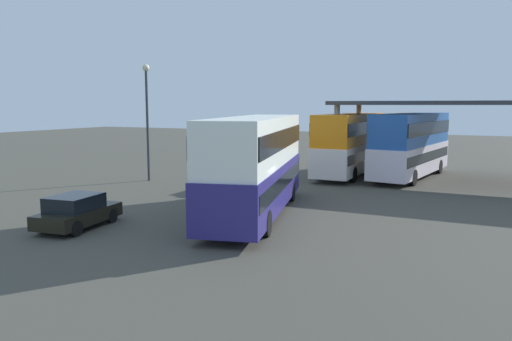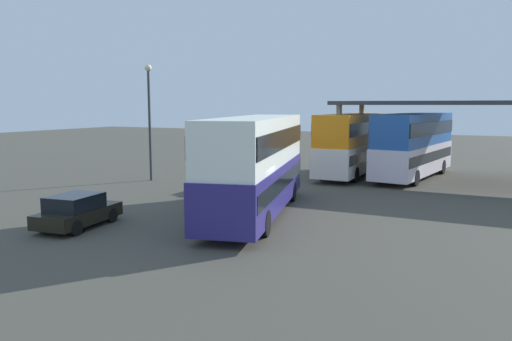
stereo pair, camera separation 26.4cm
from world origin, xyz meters
TOP-DOWN VIEW (x-y plane):
  - ground_plane at (0.00, 0.00)m, footprint 140.00×140.00m
  - double_decker_main at (-0.83, 2.86)m, footprint 5.05×11.58m
  - parked_hatchback at (-6.26, -2.35)m, footprint 2.10×3.82m
  - double_decker_near_canopy at (-0.29, 17.18)m, footprint 2.61×10.59m
  - double_decker_mid_row at (3.74, 17.53)m, footprint 3.91×10.72m
  - depot_canopy at (8.71, 17.15)m, footprint 19.66×7.00m
  - lamppost_tall at (-11.42, 8.99)m, footprint 0.44×0.44m

SIDE VIEW (x-z plane):
  - ground_plane at x=0.00m, z-range 0.00..0.00m
  - parked_hatchback at x=-6.26m, z-range 0.00..1.35m
  - double_decker_near_canopy at x=-0.29m, z-range 0.20..4.47m
  - double_decker_mid_row at x=3.74m, z-range 0.20..4.52m
  - double_decker_main at x=-0.83m, z-range 0.21..4.56m
  - lamppost_tall at x=-11.42m, z-range 0.99..8.41m
  - depot_canopy at x=8.71m, z-range 2.26..7.38m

